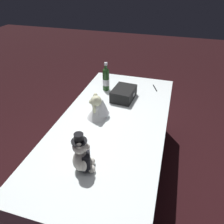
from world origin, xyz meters
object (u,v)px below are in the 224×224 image
at_px(teddy_bear_groom, 82,156).
at_px(teddy_bear_bride, 98,108).
at_px(gift_case_black, 124,94).
at_px(champagne_bottle, 106,79).
at_px(signing_pen, 155,88).

height_order(teddy_bear_groom, teddy_bear_bride, teddy_bear_groom).
bearing_deg(gift_case_black, champagne_bottle, 59.19).
xyz_separation_m(teddy_bear_groom, gift_case_black, (0.99, -0.04, -0.06)).
bearing_deg(teddy_bear_groom, gift_case_black, -2.13).
distance_m(teddy_bear_groom, gift_case_black, 0.99).
distance_m(teddy_bear_groom, signing_pen, 1.36).
height_order(teddy_bear_bride, champagne_bottle, champagne_bottle).
bearing_deg(champagne_bottle, teddy_bear_groom, -169.99).
height_order(teddy_bear_groom, champagne_bottle, champagne_bottle).
height_order(champagne_bottle, signing_pen, champagne_bottle).
xyz_separation_m(champagne_bottle, gift_case_black, (-0.14, -0.24, -0.07)).
xyz_separation_m(teddy_bear_bride, signing_pen, (0.72, -0.42, -0.09)).
bearing_deg(teddy_bear_bride, gift_case_black, -19.83).
bearing_deg(champagne_bottle, teddy_bear_bride, -169.79).
bearing_deg(teddy_bear_groom, teddy_bear_bride, 9.84).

